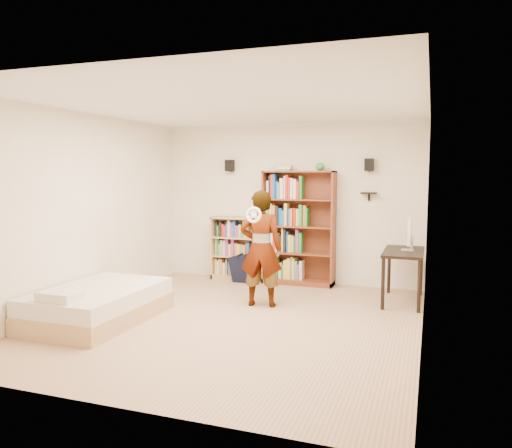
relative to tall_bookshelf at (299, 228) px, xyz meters
The scene contains 14 objects.
ground 2.52m from the tall_bookshelf, 95.43° to the right, with size 4.50×5.00×0.01m, color tan.
room_shell 2.47m from the tall_bookshelf, 95.43° to the right, with size 4.52×5.02×2.71m.
crown_molding 2.90m from the tall_bookshelf, 95.43° to the right, with size 4.50×5.00×0.06m.
speaker_left 1.65m from the tall_bookshelf, behind, with size 0.14×0.12×0.20m, color black.
speaker_right 1.54m from the tall_bookshelf, ahead, with size 0.14×0.12×0.20m, color black.
wall_shelf 1.28m from the tall_bookshelf, ahead, with size 0.25×0.16×0.03m, color black.
tall_bookshelf is the anchor object (origin of this frame).
low_bookshelf 1.19m from the tall_bookshelf, behind, with size 0.88×0.33×1.10m, color tan, non-canonical shape.
computer_desk 1.94m from the tall_bookshelf, 20.41° to the right, with size 0.55×1.11×0.76m, color black, non-canonical shape.
imac 1.89m from the tall_bookshelf, 19.13° to the right, with size 0.10×0.48×0.48m, color white, non-canonical shape.
daybed 3.51m from the tall_bookshelf, 122.87° to the right, with size 1.17×1.80×0.53m, color silver, non-canonical shape.
person 1.53m from the tall_bookshelf, 95.50° to the right, with size 0.60×0.39×1.64m, color black.
wii_wheel 1.87m from the tall_bookshelf, 94.59° to the right, with size 0.22×0.22×0.04m, color white.
navy_bag 1.23m from the tall_bookshelf, behind, with size 0.35×0.23×0.47m, color black, non-canonical shape.
Camera 1 is at (2.30, -5.73, 1.87)m, focal length 35.00 mm.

